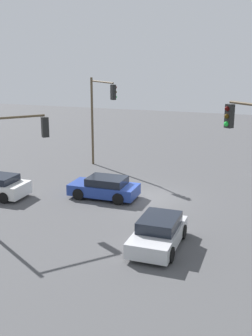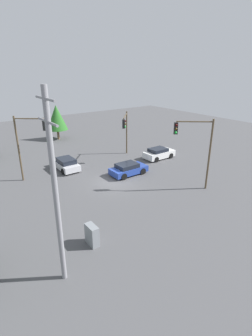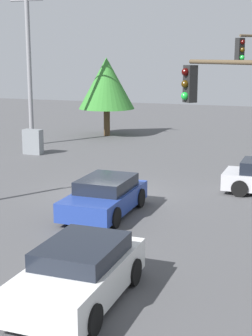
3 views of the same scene
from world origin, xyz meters
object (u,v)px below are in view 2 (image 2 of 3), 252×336
Objects in this scene: traffic_signal_main at (126,128)px; traffic_signal_cross at (28,138)px; traffic_signal_aux at (197,143)px; electrical_cabinet at (92,235)px; sedan_white at (159,153)px; sedan_silver at (66,164)px; sedan_blue at (128,169)px.

traffic_signal_cross reaches higher than traffic_signal_main.
electrical_cabinet is at bearing 46.92° from traffic_signal_aux.
traffic_signal_aux is at bearing -81.50° from electrical_cabinet.
sedan_white is at bearing -56.43° from electrical_cabinet.
traffic_signal_main reaches higher than sedan_white.
electrical_cabinet reaches higher than sedan_silver.
traffic_signal_cross is at bearing -167.48° from sedan_silver.
traffic_signal_aux is at bearing -5.85° from traffic_signal_cross.
sedan_blue is 0.73× the size of traffic_signal_main.
sedan_silver is 2.83× the size of electrical_cabinet.
sedan_white is at bearing 88.34° from traffic_signal_main.
electrical_cabinet is at bearing -56.43° from sedan_white.
traffic_signal_aux is (-8.51, 3.41, 3.92)m from sedan_white.
sedan_white reaches higher than sedan_blue.
sedan_blue is 0.61× the size of traffic_signal_cross.
traffic_signal_cross is at bearing -117.05° from sedan_blue.
sedan_silver is at bearing -51.09° from traffic_signal_main.
sedan_blue is 2.88× the size of electrical_cabinet.
sedan_white is at bearing 107.53° from sedan_blue.
traffic_signal_aux reaches higher than sedan_white.
sedan_silver is 1.00× the size of sedan_white.
traffic_signal_aux is (-11.02, -11.88, 0.07)m from traffic_signal_cross.
traffic_signal_cross reaches higher than electrical_cabinet.
sedan_blue is 10.71m from traffic_signal_cross.
sedan_silver is 7.30m from sedan_blue.
sedan_blue is 8.16m from traffic_signal_aux.
traffic_signal_aux is 12.87m from electrical_cabinet.
sedan_silver is 5.63m from traffic_signal_cross.
sedan_white is 15.97m from traffic_signal_cross.
traffic_signal_cross is at bearing -99.35° from sedan_white.
traffic_signal_aux reaches higher than sedan_silver.
sedan_white is 5.39m from traffic_signal_main.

